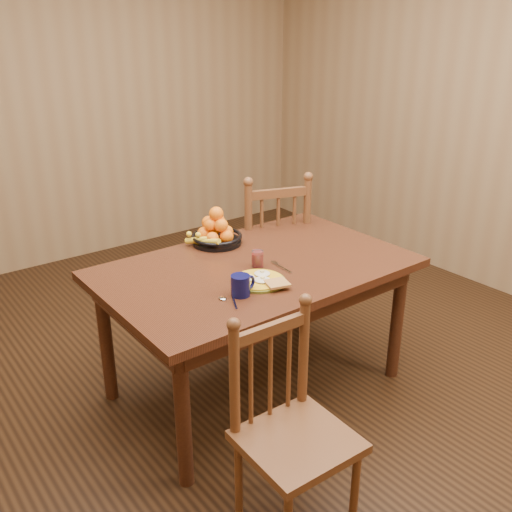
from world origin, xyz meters
TOP-DOWN VIEW (x-y plane):
  - room at (0.00, 0.00)m, footprint 4.52×5.02m
  - dining_table at (0.00, 0.00)m, footprint 1.60×1.00m
  - chair_far at (0.54, 0.56)m, footprint 0.59×0.58m
  - chair_near at (-0.46, -0.83)m, footprint 0.43×0.41m
  - breakfast_plate at (-0.12, -0.18)m, footprint 0.26×0.30m
  - fork at (0.08, -0.10)m, footprint 0.04×0.18m
  - spoon at (-0.36, -0.25)m, footprint 0.06×0.15m
  - coffee_mug at (-0.27, -0.24)m, footprint 0.13×0.09m
  - juice_glass at (-0.01, -0.03)m, footprint 0.06×0.06m
  - fruit_bowl at (0.00, 0.38)m, footprint 0.32×0.29m

SIDE VIEW (x-z plane):
  - chair_near at x=-0.46m, z-range -0.01..0.90m
  - chair_far at x=0.54m, z-range -0.01..1.03m
  - dining_table at x=0.00m, z-range 0.29..1.04m
  - fork at x=0.08m, z-range 0.75..0.76m
  - spoon at x=-0.36m, z-range 0.75..0.76m
  - breakfast_plate at x=-0.12m, z-range 0.74..0.78m
  - juice_glass at x=-0.01m, z-range 0.75..0.84m
  - coffee_mug at x=-0.27m, z-range 0.75..0.85m
  - fruit_bowl at x=0.00m, z-range 0.70..0.93m
  - room at x=0.00m, z-range -0.01..2.71m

